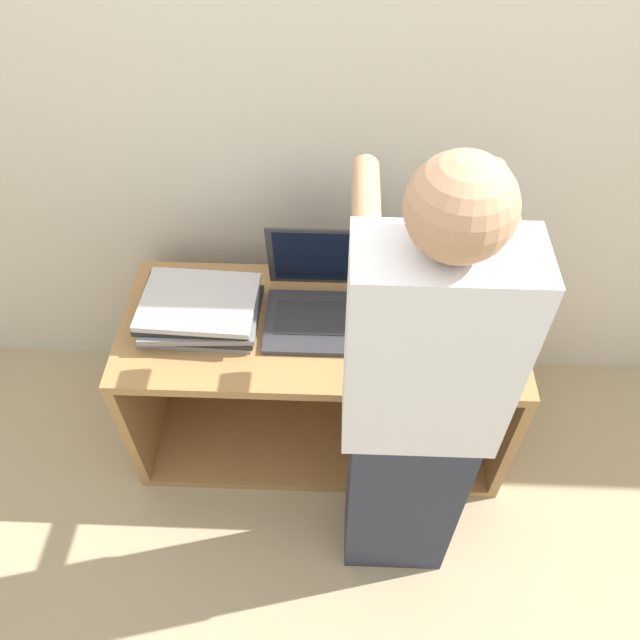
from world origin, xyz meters
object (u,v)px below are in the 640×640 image
object	(u,v)px
laptop_stack_right	(443,322)
person	(416,415)
laptop_open	(322,301)
laptop_stack_left	(200,310)

from	to	relation	value
laptop_stack_right	person	distance (m)	0.50
laptop_open	laptop_stack_left	bearing A→B (deg)	-172.67
laptop_open	laptop_stack_right	bearing A→B (deg)	-7.88
laptop_open	laptop_stack_right	xyz separation A→B (m)	(0.41, -0.06, -0.03)
laptop_stack_left	person	bearing A→B (deg)	-34.41
laptop_stack_right	laptop_stack_left	bearing A→B (deg)	179.68
laptop_stack_left	laptop_stack_right	distance (m)	0.81
laptop_open	laptop_stack_right	size ratio (longest dim) A/B	0.96
person	laptop_stack_left	bearing A→B (deg)	145.59
laptop_stack_right	person	bearing A→B (deg)	-106.38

